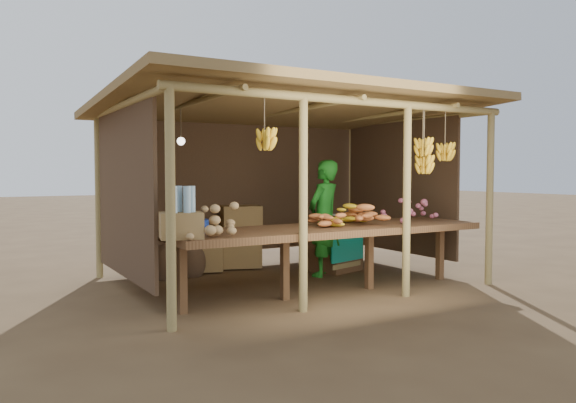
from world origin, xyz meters
TOP-DOWN VIEW (x-y plane):
  - ground at (0.00, 0.00)m, footprint 60.00×60.00m
  - stall_structure at (0.01, -0.07)m, footprint 4.70×3.50m
  - counter at (0.00, -0.95)m, footprint 3.90×1.05m
  - potato_heap at (-1.47, -1.21)m, footprint 1.08×0.89m
  - sweet_potato_heap at (0.27, -0.95)m, footprint 0.96×0.62m
  - onion_heap at (1.33, -0.90)m, footprint 0.93×0.73m
  - banana_pile at (0.36, -0.83)m, footprint 0.69×0.48m
  - tomato_basin at (-1.64, -0.76)m, footprint 0.39×0.39m
  - bottle_box at (-1.90, -1.21)m, footprint 0.46×0.40m
  - vendor at (0.61, 0.05)m, footprint 0.69×0.59m
  - tarp_crate at (0.98, 0.31)m, footprint 0.85×0.78m
  - carton_stack at (-0.32, 1.20)m, footprint 1.30×0.59m
  - burlap_sacks at (-1.19, 0.93)m, footprint 0.78×0.41m

SIDE VIEW (x-z plane):
  - ground at x=0.00m, z-range 0.00..0.00m
  - burlap_sacks at x=-1.19m, z-range -0.04..0.52m
  - tarp_crate at x=0.98m, z-range -0.08..0.77m
  - carton_stack at x=-0.32m, z-range -0.05..0.86m
  - counter at x=0.00m, z-range 0.34..1.14m
  - vendor at x=0.61m, z-range 0.00..1.60m
  - tomato_basin at x=-1.64m, z-range 0.78..0.98m
  - banana_pile at x=0.36m, z-range 0.80..1.15m
  - sweet_potato_heap at x=0.27m, z-range 0.80..1.16m
  - onion_heap at x=1.33m, z-range 0.80..1.16m
  - potato_heap at x=-1.47m, z-range 0.80..1.16m
  - bottle_box at x=-1.90m, z-range 0.74..1.25m
  - stall_structure at x=0.01m, z-range 0.69..3.13m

